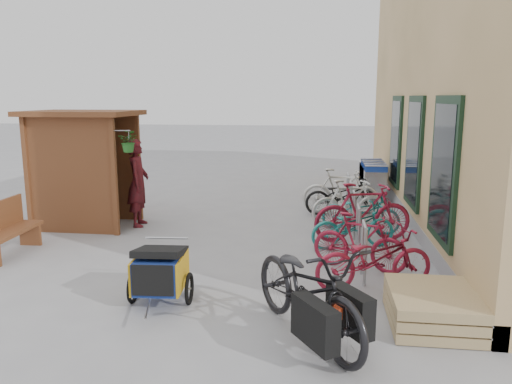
# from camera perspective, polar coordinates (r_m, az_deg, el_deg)

# --- Properties ---
(ground) EXTENTS (80.00, 80.00, 0.00)m
(ground) POSITION_cam_1_polar(r_m,az_deg,el_deg) (7.85, -5.11, -9.16)
(ground) COLOR #9B9B9E
(kiosk) EXTENTS (2.49, 1.65, 2.40)m
(kiosk) POSITION_cam_1_polar(r_m,az_deg,el_deg) (10.90, -19.45, 4.29)
(kiosk) COLOR brown
(kiosk) RESTS_ON ground
(bike_rack) EXTENTS (0.05, 5.35, 0.86)m
(bike_rack) POSITION_cam_1_polar(r_m,az_deg,el_deg) (9.86, 11.13, -2.04)
(bike_rack) COLOR #A5A8AD
(bike_rack) RESTS_ON ground
(pallet_stack) EXTENTS (1.00, 1.20, 0.40)m
(pallet_stack) POSITION_cam_1_polar(r_m,az_deg,el_deg) (6.44, 19.51, -12.36)
(pallet_stack) COLOR tan
(pallet_stack) RESTS_ON ground
(bench) EXTENTS (0.50, 1.48, 0.93)m
(bench) POSITION_cam_1_polar(r_m,az_deg,el_deg) (9.54, -26.73, -3.71)
(bench) COLOR brown
(bench) RESTS_ON ground
(shopping_carts) EXTENTS (0.57, 2.28, 1.03)m
(shopping_carts) POSITION_cam_1_polar(r_m,az_deg,el_deg) (13.73, 13.07, 1.86)
(shopping_carts) COLOR silver
(shopping_carts) RESTS_ON ground
(child_trailer) EXTENTS (0.83, 1.38, 0.81)m
(child_trailer) POSITION_cam_1_polar(r_m,az_deg,el_deg) (6.72, -10.89, -8.76)
(child_trailer) COLOR navy
(child_trailer) RESTS_ON ground
(cargo_bike) EXTENTS (1.84, 2.25, 1.15)m
(cargo_bike) POSITION_cam_1_polar(r_m,az_deg,el_deg) (5.68, 6.04, -11.07)
(cargo_bike) COLOR black
(cargo_bike) RESTS_ON ground
(person_kiosk) EXTENTS (0.53, 0.72, 1.83)m
(person_kiosk) POSITION_cam_1_polar(r_m,az_deg,el_deg) (10.68, -13.34, 1.03)
(person_kiosk) COLOR maroon
(person_kiosk) RESTS_ON ground
(bike_0) EXTENTS (1.81, 1.08, 0.90)m
(bike_0) POSITION_cam_1_polar(r_m,az_deg,el_deg) (7.24, 13.33, -7.42)
(bike_0) COLOR maroon
(bike_0) RESTS_ON ground
(bike_1) EXTENTS (1.56, 0.90, 0.91)m
(bike_1) POSITION_cam_1_polar(r_m,az_deg,el_deg) (7.98, 11.78, -5.61)
(bike_1) COLOR maroon
(bike_1) RESTS_ON ground
(bike_2) EXTENTS (1.64, 1.01, 0.82)m
(bike_2) POSITION_cam_1_polar(r_m,az_deg,el_deg) (9.09, 11.03, -3.84)
(bike_2) COLOR teal
(bike_2) RESTS_ON ground
(bike_3) EXTENTS (1.93, 0.98, 1.12)m
(bike_3) POSITION_cam_1_polar(r_m,az_deg,el_deg) (9.51, 12.13, -2.29)
(bike_3) COLOR maroon
(bike_3) RESTS_ON ground
(bike_4) EXTENTS (1.65, 0.92, 0.82)m
(bike_4) POSITION_cam_1_polar(r_m,az_deg,el_deg) (10.20, 11.83, -2.24)
(bike_4) COLOR teal
(bike_4) RESTS_ON ground
(bike_5) EXTENTS (1.70, 0.99, 0.99)m
(bike_5) POSITION_cam_1_polar(r_m,az_deg,el_deg) (10.62, 10.59, -1.22)
(bike_5) COLOR silver
(bike_5) RESTS_ON ground
(bike_6) EXTENTS (1.76, 0.88, 0.88)m
(bike_6) POSITION_cam_1_polar(r_m,az_deg,el_deg) (11.60, 9.77, -0.44)
(bike_6) COLOR black
(bike_6) RESTS_ON ground
(bike_7) EXTENTS (1.75, 0.51, 1.05)m
(bike_7) POSITION_cam_1_polar(r_m,az_deg,el_deg) (11.74, 9.59, 0.11)
(bike_7) COLOR silver
(bike_7) RESTS_ON ground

